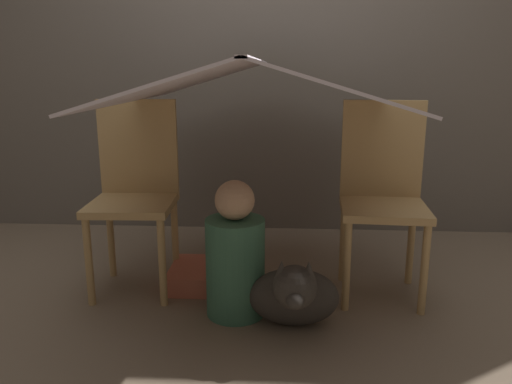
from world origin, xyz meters
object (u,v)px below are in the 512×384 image
chair_left (135,187)px  person_front (235,258)px  dog (294,294)px  chair_right (383,190)px

chair_left → person_front: (0.53, -0.30, -0.25)m
dog → person_front: bearing=153.3°
chair_right → person_front: chair_right is taller
chair_left → person_front: chair_left is taller
chair_right → dog: bearing=-131.0°
chair_left → dog: bearing=-31.2°
dog → chair_right: bearing=45.3°
chair_left → chair_right: (1.23, -0.00, 0.00)m
chair_left → chair_right: 1.23m
person_front → dog: bearing=-26.7°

